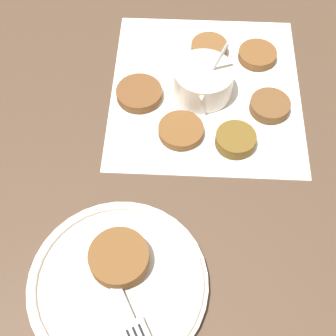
{
  "coord_description": "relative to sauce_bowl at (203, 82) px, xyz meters",
  "views": [
    {
      "loc": [
        0.52,
        -0.01,
        0.56
      ],
      "look_at": [
        0.18,
        -0.04,
        0.02
      ],
      "focal_mm": 50.0,
      "sensor_mm": 36.0,
      "label": 1
    }
  ],
  "objects": [
    {
      "name": "fork",
      "position": [
        0.36,
        -0.06,
        -0.0
      ],
      "size": [
        0.17,
        0.12,
        0.0
      ],
      "color": "silver",
      "rests_on": "serving_plate"
    },
    {
      "name": "fritter_on_plate",
      "position": [
        0.29,
        -0.08,
        0.01
      ],
      "size": [
        0.07,
        0.07,
        0.02
      ],
      "color": "brown",
      "rests_on": "serving_plate"
    },
    {
      "name": "fritter_3",
      "position": [
        0.02,
        -0.1,
        -0.01
      ],
      "size": [
        0.07,
        0.07,
        0.01
      ],
      "color": "brown",
      "rests_on": "napkin"
    },
    {
      "name": "ground_plane",
      "position": [
        -0.03,
        0.01,
        -0.02
      ],
      "size": [
        4.0,
        4.0,
        0.0
      ],
      "primitive_type": "plane",
      "color": "#4C3828"
    },
    {
      "name": "fritter_2",
      "position": [
        -0.08,
        0.08,
        -0.01
      ],
      "size": [
        0.06,
        0.06,
        0.01
      ],
      "color": "brown",
      "rests_on": "napkin"
    },
    {
      "name": "fritter_5",
      "position": [
        0.02,
        0.1,
        -0.01
      ],
      "size": [
        0.06,
        0.06,
        0.02
      ],
      "color": "brown",
      "rests_on": "napkin"
    },
    {
      "name": "napkin",
      "position": [
        -0.01,
        0.01,
        -0.02
      ],
      "size": [
        0.34,
        0.31,
        0.0
      ],
      "color": "white",
      "rests_on": "ground_plane"
    },
    {
      "name": "fritter_4",
      "position": [
        0.08,
        -0.03,
        -0.01
      ],
      "size": [
        0.07,
        0.07,
        0.01
      ],
      "color": "brown",
      "rests_on": "napkin"
    },
    {
      "name": "fritter_0",
      "position": [
        -0.09,
        0.0,
        -0.01
      ],
      "size": [
        0.06,
        0.06,
        0.02
      ],
      "color": "brown",
      "rests_on": "napkin"
    },
    {
      "name": "sauce_bowl",
      "position": [
        0.0,
        0.0,
        0.0
      ],
      "size": [
        0.1,
        0.09,
        0.09
      ],
      "color": "silver",
      "rests_on": "napkin"
    },
    {
      "name": "serving_plate",
      "position": [
        0.32,
        -0.08,
        -0.01
      ],
      "size": [
        0.22,
        0.22,
        0.02
      ],
      "color": "silver",
      "rests_on": "ground_plane"
    },
    {
      "name": "fritter_1",
      "position": [
        0.09,
        0.05,
        -0.01
      ],
      "size": [
        0.06,
        0.06,
        0.02
      ],
      "color": "brown",
      "rests_on": "napkin"
    }
  ]
}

